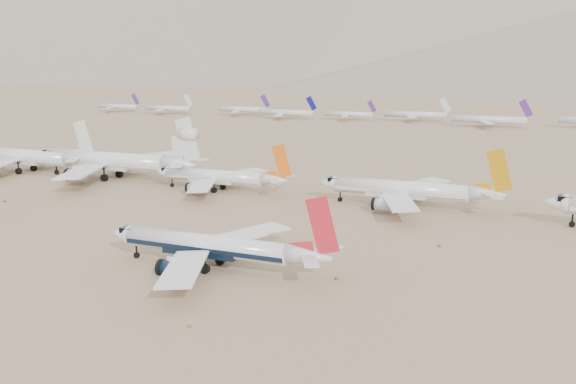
% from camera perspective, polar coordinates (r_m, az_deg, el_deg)
% --- Properties ---
extents(ground, '(7000.00, 7000.00, 0.00)m').
position_cam_1_polar(ground, '(128.66, -6.30, -6.54)').
color(ground, '#7C6248').
rests_on(ground, ground).
extents(main_airliner, '(47.01, 45.91, 16.59)m').
position_cam_1_polar(main_airliner, '(125.19, -6.48, -4.87)').
color(main_airliner, silver).
rests_on(main_airliner, ground).
extents(row2_gold_tail, '(50.03, 48.93, 17.81)m').
position_cam_1_polar(row2_gold_tail, '(179.03, 10.66, 0.17)').
color(row2_gold_tail, silver).
rests_on(row2_gold_tail, ground).
extents(row2_orange_tail, '(44.65, 43.68, 15.93)m').
position_cam_1_polar(row2_orange_tail, '(199.36, -6.07, 1.32)').
color(row2_orange_tail, silver).
rests_on(row2_orange_tail, ground).
extents(row2_white_trijet, '(63.59, 62.15, 22.53)m').
position_cam_1_polar(row2_white_trijet, '(225.09, -15.13, 2.69)').
color(row2_white_trijet, silver).
rests_on(row2_white_trijet, ground).
extents(row2_white_twin, '(56.26, 55.05, 20.10)m').
position_cam_1_polar(row2_white_twin, '(249.70, -22.21, 2.88)').
color(row2_white_twin, silver).
rests_on(row2_white_twin, ground).
extents(distant_storage_row, '(483.49, 61.91, 15.13)m').
position_cam_1_polar(distant_storage_row, '(430.31, 9.34, 6.76)').
color(distant_storage_row, silver).
rests_on(distant_storage_row, ground).
extents(desert_scrub, '(261.14, 121.67, 0.63)m').
position_cam_1_polar(desert_scrub, '(110.55, -18.30, -10.02)').
color(desert_scrub, brown).
rests_on(desert_scrub, ground).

